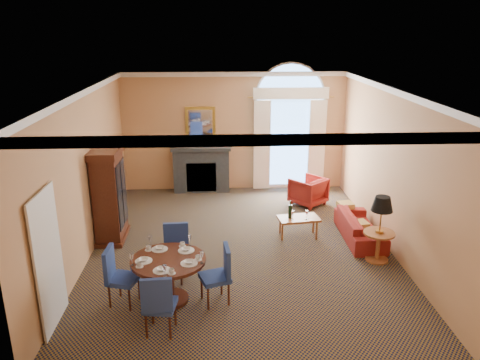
{
  "coord_description": "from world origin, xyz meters",
  "views": [
    {
      "loc": [
        -0.46,
        -8.66,
        4.32
      ],
      "look_at": [
        0.0,
        0.5,
        1.3
      ],
      "focal_mm": 35.0,
      "sensor_mm": 36.0,
      "label": 1
    }
  ],
  "objects_px": {
    "armchair": "(308,191)",
    "side_table": "(381,220)",
    "dining_table": "(169,270)",
    "sofa": "(360,227)",
    "armoire": "(109,196)",
    "coffee_table": "(298,218)"
  },
  "relations": [
    {
      "from": "sofa",
      "to": "coffee_table",
      "type": "distance_m",
      "value": 1.33
    },
    {
      "from": "dining_table",
      "to": "side_table",
      "type": "xyz_separation_m",
      "value": [
        3.87,
        1.21,
        0.26
      ]
    },
    {
      "from": "armoire",
      "to": "side_table",
      "type": "height_order",
      "value": "armoire"
    },
    {
      "from": "coffee_table",
      "to": "side_table",
      "type": "distance_m",
      "value": 1.83
    },
    {
      "from": "sofa",
      "to": "coffee_table",
      "type": "relative_size",
      "value": 1.94
    },
    {
      "from": "sofa",
      "to": "armchair",
      "type": "bearing_deg",
      "value": 19.93
    },
    {
      "from": "dining_table",
      "to": "sofa",
      "type": "distance_m",
      "value": 4.42
    },
    {
      "from": "dining_table",
      "to": "coffee_table",
      "type": "height_order",
      "value": "dining_table"
    },
    {
      "from": "dining_table",
      "to": "sofa",
      "type": "height_order",
      "value": "dining_table"
    },
    {
      "from": "armchair",
      "to": "sofa",
      "type": "bearing_deg",
      "value": 68.56
    },
    {
      "from": "armoire",
      "to": "armchair",
      "type": "bearing_deg",
      "value": 21.7
    },
    {
      "from": "sofa",
      "to": "armchair",
      "type": "height_order",
      "value": "armchair"
    },
    {
      "from": "armoire",
      "to": "sofa",
      "type": "distance_m",
      "value": 5.32
    },
    {
      "from": "armchair",
      "to": "side_table",
      "type": "height_order",
      "value": "side_table"
    },
    {
      "from": "armoire",
      "to": "dining_table",
      "type": "relative_size",
      "value": 1.62
    },
    {
      "from": "armchair",
      "to": "side_table",
      "type": "distance_m",
      "value": 3.2
    },
    {
      "from": "dining_table",
      "to": "armchair",
      "type": "height_order",
      "value": "dining_table"
    },
    {
      "from": "armoire",
      "to": "armchair",
      "type": "relative_size",
      "value": 2.54
    },
    {
      "from": "armoire",
      "to": "side_table",
      "type": "xyz_separation_m",
      "value": [
        5.32,
        -1.26,
        -0.11
      ]
    },
    {
      "from": "dining_table",
      "to": "armoire",
      "type": "bearing_deg",
      "value": 120.34
    },
    {
      "from": "dining_table",
      "to": "sofa",
      "type": "relative_size",
      "value": 0.68
    },
    {
      "from": "armchair",
      "to": "dining_table",
      "type": "bearing_deg",
      "value": 13.34
    }
  ]
}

